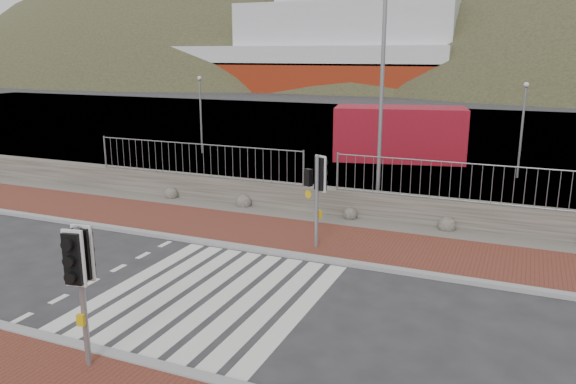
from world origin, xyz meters
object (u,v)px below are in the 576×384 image
at_px(traffic_signal_far, 316,182).
at_px(streetlight, 386,85).
at_px(traffic_signal_near, 80,268).
at_px(ferry, 303,53).
at_px(shipping_container, 399,134).

xyz_separation_m(traffic_signal_far, streetlight, (0.79, 4.31, 2.37)).
height_order(traffic_signal_near, traffic_signal_far, traffic_signal_far).
height_order(ferry, traffic_signal_far, ferry).
bearing_deg(ferry, traffic_signal_near, -71.21).
height_order(traffic_signal_near, shipping_container, shipping_container).
relative_size(ferry, shipping_container, 7.78).
bearing_deg(traffic_signal_near, traffic_signal_far, 68.59).
xyz_separation_m(streetlight, shipping_container, (-1.60, 10.00, -2.95)).
distance_m(ferry, shipping_container, 55.80).
bearing_deg(traffic_signal_far, ferry, -43.94).
bearing_deg(traffic_signal_near, streetlight, 68.97).
distance_m(ferry, traffic_signal_far, 69.13).
bearing_deg(streetlight, ferry, 98.21).
bearing_deg(traffic_signal_near, ferry, 98.76).
bearing_deg(shipping_container, traffic_signal_near, -104.21).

